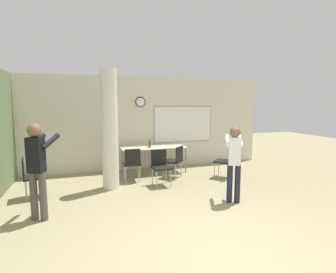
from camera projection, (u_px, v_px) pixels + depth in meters
ground_plane at (224, 258)px, 3.44m from camera, size 24.00×24.00×0.00m
wall_back at (142, 123)px, 8.04m from camera, size 8.00×0.15×2.80m
support_pillar at (110, 130)px, 6.10m from camera, size 0.38×0.38×2.80m
folding_table at (154, 148)px, 7.63m from camera, size 1.88×0.77×0.75m
bottle_on_table at (150, 144)px, 7.50m from camera, size 0.07×0.07×0.27m
chair_mid_room at (226, 159)px, 7.06m from camera, size 0.62×0.62×0.87m
chair_table_front at (160, 165)px, 6.45m from camera, size 0.46×0.46×0.87m
chair_by_left_wall at (31, 175)px, 5.55m from camera, size 0.51×0.51×0.87m
chair_table_left at (132, 162)px, 6.75m from camera, size 0.47×0.47×0.87m
chair_table_right at (175, 159)px, 7.07m from camera, size 0.62×0.62×0.87m
person_playing_side at (234, 158)px, 5.28m from camera, size 0.52×0.65×1.56m
person_watching_back at (37, 164)px, 4.47m from camera, size 0.54×0.68×1.68m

